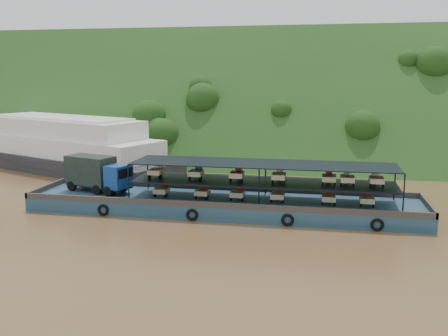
# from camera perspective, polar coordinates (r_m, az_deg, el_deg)

# --- Properties ---
(ground) EXTENTS (160.00, 160.00, 0.00)m
(ground) POSITION_cam_1_polar(r_m,az_deg,el_deg) (46.14, 1.73, -4.67)
(ground) COLOR brown
(ground) RESTS_ON ground
(hillside) EXTENTS (140.00, 39.60, 39.60)m
(hillside) POSITION_cam_1_polar(r_m,az_deg,el_deg) (81.18, 5.85, 1.90)
(hillside) COLOR #1C3C15
(hillside) RESTS_ON ground
(cargo_barge) EXTENTS (35.00, 7.18, 4.56)m
(cargo_barge) POSITION_cam_1_polar(r_m,az_deg,el_deg) (45.16, -1.23, -3.50)
(cargo_barge) COLOR #15344B
(cargo_barge) RESTS_ON ground
(passenger_ferry) EXTENTS (34.82, 21.18, 6.92)m
(passenger_ferry) POSITION_cam_1_polar(r_m,az_deg,el_deg) (68.18, -17.96, 2.35)
(passenger_ferry) COLOR black
(passenger_ferry) RESTS_ON ground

